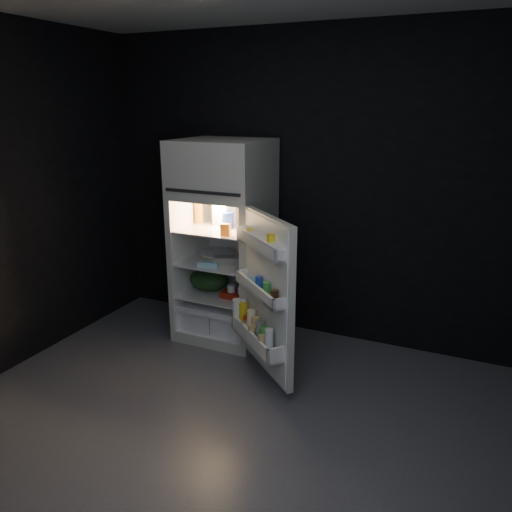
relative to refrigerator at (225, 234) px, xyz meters
The scene contains 17 objects.
floor 1.78m from the refrigerator, 61.75° to the right, with size 4.00×3.40×0.00m, color #58585E.
wall_back 0.90m from the refrigerator, 28.13° to the left, with size 4.00×0.00×2.70m, color black.
refrigerator is the anchor object (origin of this frame).
fridge_door 0.95m from the refrigerator, 43.69° to the right, with size 0.66×0.62×1.22m.
milk_jug 0.20m from the refrigerator, 124.83° to the left, with size 0.15×0.15×0.24m, color white.
mayo_jar 0.15m from the refrigerator, 33.65° to the right, with size 0.10×0.10×0.14m, color #1D39A0.
jam_jar 0.24m from the refrigerator, ahead, with size 0.09×0.09×0.13m, color black.
amber_bottle 0.33m from the refrigerator, behind, with size 0.08×0.08×0.22m, color #BF6F1E.
small_carton 0.34m from the refrigerator, 60.59° to the right, with size 0.08×0.06×0.10m, color orange.
egg_carton 0.26m from the refrigerator, 42.92° to the right, with size 0.31×0.12×0.07m, color gray.
pie 0.22m from the refrigerator, behind, with size 0.30×0.30×0.04m, color tan.
flat_package 0.32m from the refrigerator, 97.55° to the right, with size 0.18×0.09×0.04m, color #8FC8DE.
wrapped_pkg 0.30m from the refrigerator, 34.83° to the left, with size 0.13×0.11×0.05m, color #EBE8C1.
produce_bag 0.46m from the refrigerator, 161.57° to the right, with size 0.37×0.31×0.20m, color #193815.
yogurt_tray 0.55m from the refrigerator, 35.55° to the right, with size 0.28×0.15×0.05m, color #991C0D.
small_can_red 0.54m from the refrigerator, 35.65° to the left, with size 0.08×0.08×0.09m, color #991C0D.
small_can_silver 0.53m from the refrigerator, 14.88° to the left, with size 0.07×0.07×0.09m, color silver.
Camera 1 is at (1.32, -2.46, 2.08)m, focal length 35.00 mm.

